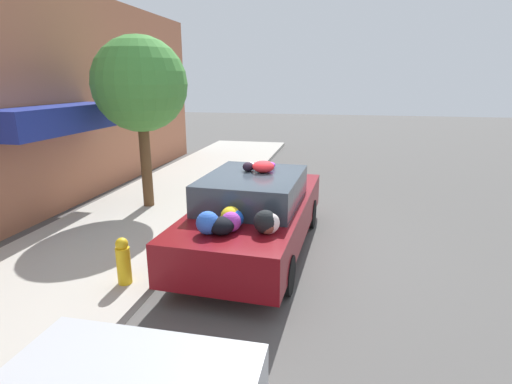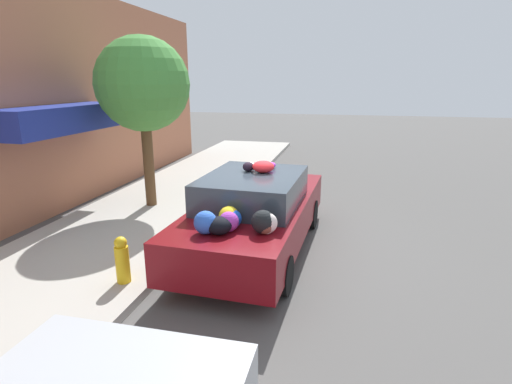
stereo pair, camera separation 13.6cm
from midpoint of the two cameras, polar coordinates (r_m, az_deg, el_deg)
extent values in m
plane|color=#565451|center=(7.32, 0.18, -8.17)|extent=(60.00, 60.00, 0.00)
cube|color=#B2ADA3|center=(8.28, -18.45, -5.63)|extent=(24.00, 3.20, 0.13)
cube|color=#B26B4C|center=(9.18, -32.15, 10.70)|extent=(18.00, 0.30, 5.07)
cube|color=navy|center=(9.44, -25.61, 9.40)|extent=(3.24, 0.90, 0.55)
cylinder|color=brown|center=(9.48, -14.70, 4.13)|extent=(0.24, 0.24, 2.03)
sphere|color=#47933D|center=(9.30, -15.45, 14.63)|extent=(2.05, 2.05, 2.05)
cylinder|color=gold|center=(6.13, -17.90, -9.81)|extent=(0.20, 0.20, 0.55)
sphere|color=gold|center=(5.99, -18.17, -6.91)|extent=(0.18, 0.18, 0.18)
cube|color=maroon|center=(7.09, 0.55, -3.67)|extent=(4.57, 1.97, 0.64)
cube|color=#333D47|center=(6.75, 0.17, 0.42)|extent=(2.09, 1.64, 0.50)
cylinder|color=black|center=(8.67, -2.19, -2.25)|extent=(0.59, 0.21, 0.58)
cylinder|color=black|center=(8.34, 8.43, -3.15)|extent=(0.59, 0.21, 0.58)
cylinder|color=black|center=(6.27, -10.12, -9.79)|extent=(0.59, 0.21, 0.58)
cylinder|color=black|center=(5.80, 4.72, -11.78)|extent=(0.59, 0.21, 0.58)
ellipsoid|color=black|center=(5.46, -4.59, -4.80)|extent=(0.49, 0.49, 0.24)
sphere|color=blue|center=(5.48, -6.53, -4.35)|extent=(0.33, 0.33, 0.32)
sphere|color=orange|center=(8.15, 3.16, 2.11)|extent=(0.24, 0.24, 0.24)
sphere|color=blue|center=(5.69, -2.68, -3.82)|extent=(0.32, 0.32, 0.26)
ellipsoid|color=#AE37B4|center=(7.19, 2.63, 3.85)|extent=(0.27, 0.26, 0.11)
ellipsoid|color=red|center=(6.85, 1.62, 3.64)|extent=(0.48, 0.49, 0.20)
sphere|color=black|center=(5.46, 1.73, -4.28)|extent=(0.42, 0.42, 0.33)
ellipsoid|color=white|center=(7.17, -0.23, 3.84)|extent=(0.28, 0.29, 0.11)
sphere|color=brown|center=(5.45, 1.98, -4.74)|extent=(0.28, 0.28, 0.25)
sphere|color=orange|center=(8.41, 2.06, 2.40)|extent=(0.23, 0.23, 0.19)
ellipsoid|color=white|center=(5.44, 2.32, -4.55)|extent=(0.35, 0.36, 0.30)
ellipsoid|color=yellow|center=(5.72, -3.23, -3.53)|extent=(0.40, 0.37, 0.30)
ellipsoid|color=pink|center=(5.74, -5.86, -4.32)|extent=(0.18, 0.20, 0.15)
ellipsoid|color=black|center=(6.93, -0.54, 3.64)|extent=(0.25, 0.24, 0.16)
sphere|color=#AF3CBA|center=(5.54, -3.21, -4.25)|extent=(0.36, 0.36, 0.28)
sphere|color=#944F3B|center=(8.47, 3.57, 2.61)|extent=(0.25, 0.25, 0.23)
camera|label=1|loc=(0.07, -89.44, 0.16)|focal=28.00mm
camera|label=2|loc=(0.07, 90.56, -0.16)|focal=28.00mm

